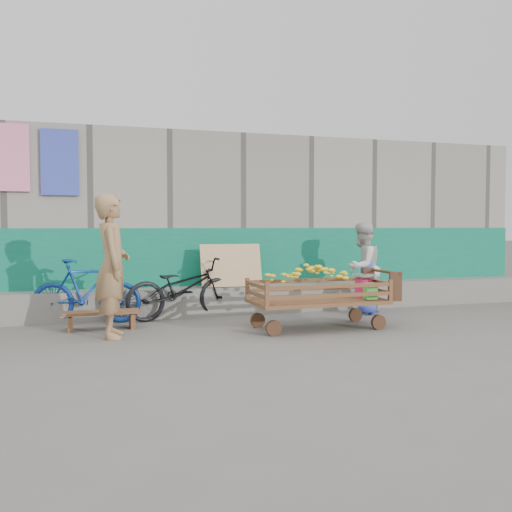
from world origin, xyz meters
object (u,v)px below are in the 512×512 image
object	(u,v)px
woman	(362,268)
bench	(102,316)
bicycle_blue	(87,291)
banana_cart	(315,287)
vendor_man	(112,266)
child	(367,288)
bicycle_dark	(182,288)

from	to	relation	value
woman	bench	bearing A→B (deg)	-27.96
bench	bicycle_blue	size ratio (longest dim) A/B	0.66
banana_cart	woman	distance (m)	1.70
vendor_man	bicycle_blue	bearing A→B (deg)	17.53
woman	bicycle_blue	size ratio (longest dim) A/B	0.95
bicycle_blue	bench	bearing A→B (deg)	-150.78
banana_cart	bicycle_blue	xyz separation A→B (m)	(-3.03, 1.41, -0.11)
vendor_man	child	distance (m)	4.13
bench	child	size ratio (longest dim) A/B	1.18
bench	bicycle_blue	distance (m)	0.67
bench	vendor_man	bearing A→B (deg)	-79.48
banana_cart	bicycle_blue	distance (m)	3.35
vendor_man	bicycle_blue	size ratio (longest dim) A/B	1.17
banana_cart	bench	world-z (taller)	banana_cart
bicycle_dark	bicycle_blue	xyz separation A→B (m)	(-1.42, 0.00, 0.00)
vendor_man	woman	bearing A→B (deg)	-74.56
woman	bicycle_dark	size ratio (longest dim) A/B	0.83
bench	child	xyz separation A→B (m)	(4.16, 0.09, 0.25)
woman	bicycle_dark	bearing A→B (deg)	-37.83
child	bicycle_blue	distance (m)	4.37
woman	child	size ratio (longest dim) A/B	1.71
woman	banana_cart	bearing A→B (deg)	8.13
bicycle_dark	bicycle_blue	distance (m)	1.42
bicycle_dark	child	bearing A→B (deg)	-112.51
bench	woman	size ratio (longest dim) A/B	0.69
vendor_man	bicycle_blue	world-z (taller)	vendor_man
bench	child	distance (m)	4.17
bench	vendor_man	size ratio (longest dim) A/B	0.56
child	banana_cart	bearing A→B (deg)	45.91
child	bicycle_dark	distance (m)	2.97
bench	child	bearing A→B (deg)	1.25
bench	woman	xyz separation A→B (m)	(4.16, 0.24, 0.56)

